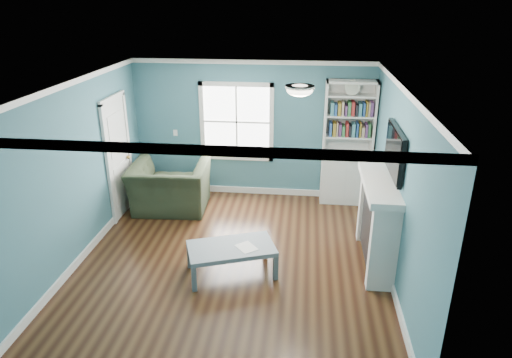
# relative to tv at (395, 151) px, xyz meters

# --- Properties ---
(floor) EXTENTS (5.00, 5.00, 0.00)m
(floor) POSITION_rel_tv_xyz_m (-2.20, -0.20, -1.72)
(floor) COLOR black
(floor) RESTS_ON ground
(room_walls) EXTENTS (5.00, 5.00, 5.00)m
(room_walls) POSITION_rel_tv_xyz_m (-2.20, -0.20, -0.14)
(room_walls) COLOR #3C6D7C
(room_walls) RESTS_ON ground
(trim) EXTENTS (4.50, 5.00, 2.60)m
(trim) POSITION_rel_tv_xyz_m (-2.20, -0.20, -0.49)
(trim) COLOR white
(trim) RESTS_ON ground
(window) EXTENTS (1.40, 0.06, 1.50)m
(window) POSITION_rel_tv_xyz_m (-2.50, 2.29, -0.27)
(window) COLOR white
(window) RESTS_ON room_walls
(bookshelf) EXTENTS (0.90, 0.35, 2.31)m
(bookshelf) POSITION_rel_tv_xyz_m (-0.43, 2.10, -0.80)
(bookshelf) COLOR silver
(bookshelf) RESTS_ON ground
(fireplace) EXTENTS (0.44, 1.58, 1.30)m
(fireplace) POSITION_rel_tv_xyz_m (-0.12, 0.00, -1.09)
(fireplace) COLOR black
(fireplace) RESTS_ON ground
(tv) EXTENTS (0.06, 1.10, 0.65)m
(tv) POSITION_rel_tv_xyz_m (0.00, 0.00, 0.00)
(tv) COLOR black
(tv) RESTS_ON fireplace
(door) EXTENTS (0.12, 0.98, 2.17)m
(door) POSITION_rel_tv_xyz_m (-4.42, 1.20, -0.65)
(door) COLOR silver
(door) RESTS_ON ground
(ceiling_fixture) EXTENTS (0.38, 0.38, 0.15)m
(ceiling_fixture) POSITION_rel_tv_xyz_m (-1.30, -0.10, 0.82)
(ceiling_fixture) COLOR white
(ceiling_fixture) RESTS_ON room_walls
(light_switch) EXTENTS (0.08, 0.01, 0.12)m
(light_switch) POSITION_rel_tv_xyz_m (-3.70, 2.28, -0.52)
(light_switch) COLOR white
(light_switch) RESTS_ON room_walls
(recliner) EXTENTS (1.39, 0.95, 1.18)m
(recliner) POSITION_rel_tv_xyz_m (-3.60, 1.40, -1.14)
(recliner) COLOR #232C1B
(recliner) RESTS_ON ground
(coffee_table) EXTENTS (1.34, 1.02, 0.43)m
(coffee_table) POSITION_rel_tv_xyz_m (-2.16, -0.54, -1.35)
(coffee_table) COLOR #535C63
(coffee_table) RESTS_ON ground
(paper_sheet) EXTENTS (0.35, 0.36, 0.00)m
(paper_sheet) POSITION_rel_tv_xyz_m (-1.95, -0.54, -1.29)
(paper_sheet) COLOR white
(paper_sheet) RESTS_ON coffee_table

